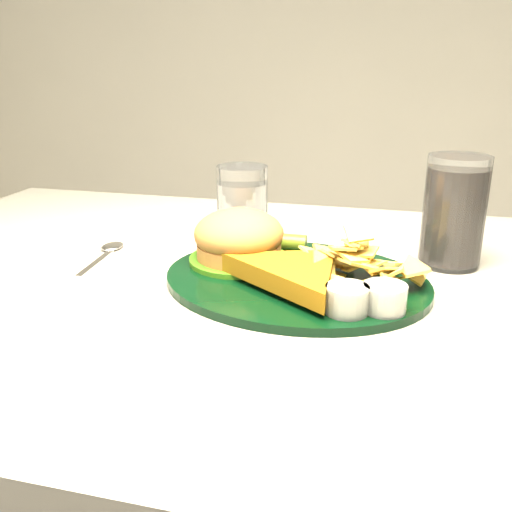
{
  "coord_description": "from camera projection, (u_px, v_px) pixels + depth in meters",
  "views": [
    {
      "loc": [
        0.18,
        -0.67,
        1.02
      ],
      "look_at": [
        0.02,
        -0.05,
        0.8
      ],
      "focal_mm": 40.0,
      "sensor_mm": 36.0,
      "label": 1
    }
  ],
  "objects": [
    {
      "name": "table",
      "position": [
        249.0,
        507.0,
        0.87
      ],
      "size": [
        1.2,
        0.8,
        0.75
      ],
      "primitive_type": null,
      "color": "gray",
      "rests_on": "ground"
    },
    {
      "name": "fork_napkin",
      "position": [
        346.0,
        279.0,
        0.72
      ],
      "size": [
        0.15,
        0.19,
        0.01
      ],
      "primitive_type": null,
      "rotation": [
        0.0,
        0.0,
        -0.06
      ],
      "color": "white",
      "rests_on": "table"
    },
    {
      "name": "spoon",
      "position": [
        95.0,
        262.0,
        0.79
      ],
      "size": [
        0.05,
        0.14,
        0.01
      ],
      "primitive_type": null,
      "rotation": [
        0.0,
        0.0,
        0.08
      ],
      "color": "white",
      "rests_on": "table"
    },
    {
      "name": "cola_glass",
      "position": [
        454.0,
        212.0,
        0.77
      ],
      "size": [
        0.1,
        0.1,
        0.15
      ],
      "primitive_type": "cylinder",
      "rotation": [
        0.0,
        0.0,
        0.34
      ],
      "color": "black",
      "rests_on": "table"
    },
    {
      "name": "dinner_plate",
      "position": [
        296.0,
        256.0,
        0.71
      ],
      "size": [
        0.38,
        0.33,
        0.08
      ],
      "primitive_type": null,
      "rotation": [
        0.0,
        0.0,
        -0.17
      ],
      "color": "black",
      "rests_on": "table"
    },
    {
      "name": "water_glass",
      "position": [
        242.0,
        206.0,
        0.86
      ],
      "size": [
        0.1,
        0.1,
        0.12
      ],
      "primitive_type": "cylinder",
      "rotation": [
        0.0,
        0.0,
        0.33
      ],
      "color": "silver",
      "rests_on": "table"
    }
  ]
}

